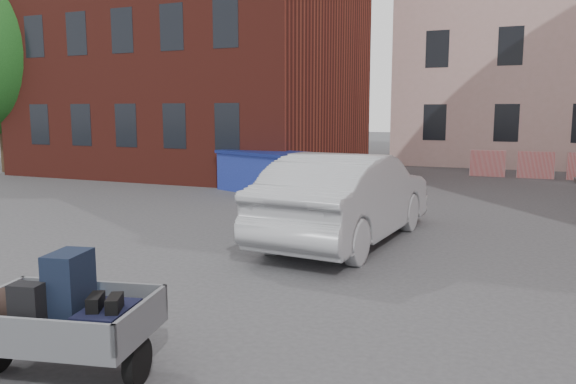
% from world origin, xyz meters
% --- Properties ---
extents(ground, '(120.00, 120.00, 0.00)m').
position_xyz_m(ground, '(0.00, 0.00, 0.00)').
color(ground, '#38383A').
rests_on(ground, ground).
extents(building_brick, '(12.00, 10.00, 14.00)m').
position_xyz_m(building_brick, '(-9.00, 13.00, 7.00)').
color(building_brick, '#591E16').
rests_on(building_brick, ground).
extents(far_building, '(6.00, 6.00, 8.00)m').
position_xyz_m(far_building, '(-20.00, 22.00, 4.00)').
color(far_building, maroon).
rests_on(far_building, ground).
extents(barriers, '(4.70, 0.18, 1.00)m').
position_xyz_m(barriers, '(4.20, 15.00, 0.50)').
color(barriers, red).
rests_on(barriers, ground).
extents(trailer, '(1.80, 1.94, 1.20)m').
position_xyz_m(trailer, '(-0.04, -4.05, 0.61)').
color(trailer, black).
rests_on(trailer, ground).
extents(dumpster, '(3.39, 2.58, 1.27)m').
position_xyz_m(dumpster, '(-3.61, 7.86, 0.64)').
color(dumpster, navy).
rests_on(dumpster, ground).
extents(silver_car, '(2.22, 5.31, 1.71)m').
position_xyz_m(silver_car, '(0.74, 2.39, 0.85)').
color(silver_car, '#9FA1A6').
rests_on(silver_car, ground).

